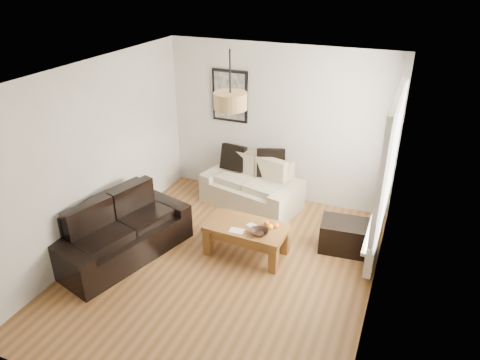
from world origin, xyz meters
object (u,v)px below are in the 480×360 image
at_px(loveseat_cream, 252,183).
at_px(sofa_leather, 121,229).
at_px(coffee_table, 247,240).
at_px(ottoman, 348,236).

height_order(loveseat_cream, sofa_leather, sofa_leather).
height_order(sofa_leather, coffee_table, sofa_leather).
relative_size(sofa_leather, ottoman, 2.47).
bearing_deg(coffee_table, sofa_leather, -157.16).
relative_size(coffee_table, ottoman, 1.47).
bearing_deg(sofa_leather, coffee_table, -51.47).
distance_m(loveseat_cream, sofa_leather, 2.32).
bearing_deg(loveseat_cream, sofa_leather, -106.67).
xyz_separation_m(loveseat_cream, coffee_table, (0.44, -1.34, -0.17)).
bearing_deg(ottoman, loveseat_cream, 157.89).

